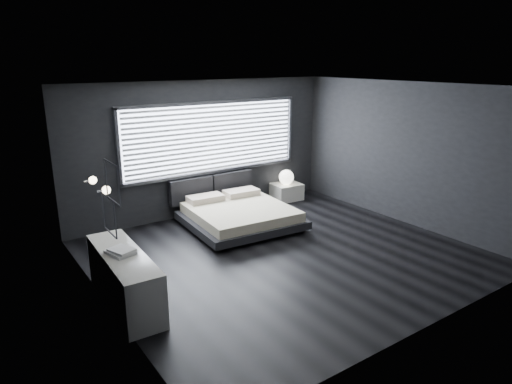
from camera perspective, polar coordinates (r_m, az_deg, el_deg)
room at (r=7.42m, az=3.75°, el=2.19°), size 6.04×6.00×2.80m
window at (r=9.68m, az=-5.30°, el=6.76°), size 4.14×0.09×1.52m
headboard at (r=9.81m, az=-5.52°, el=0.66°), size 1.96×0.16×0.52m
sconce_near at (r=6.11m, az=-18.24°, el=0.23°), size 0.18×0.11×0.11m
sconce_far at (r=6.67m, az=-19.75°, el=1.40°), size 0.18×0.11×0.11m
wall_art_upper at (r=5.47m, az=-17.53°, el=1.16°), size 0.01×0.48×0.48m
wall_art_lower at (r=5.83m, az=-17.89°, el=-2.78°), size 0.01×0.48×0.48m
bed at (r=9.02m, az=-2.06°, el=-2.85°), size 2.18×2.09×0.53m
nightstand at (r=10.79m, az=3.83°, el=0.06°), size 0.69×0.59×0.38m
orb_lamp at (r=10.65m, az=3.81°, el=1.86°), size 0.35×0.35×0.35m
dresser at (r=6.48m, az=-16.09°, el=-10.35°), size 0.59×1.86×0.74m
book_stack at (r=6.31m, az=-16.55°, el=-7.13°), size 0.36×0.43×0.08m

